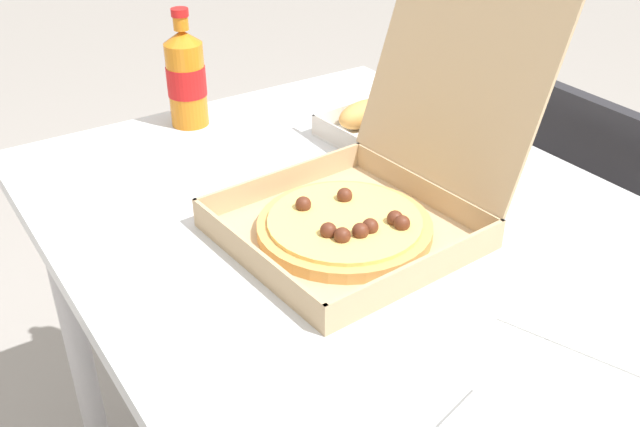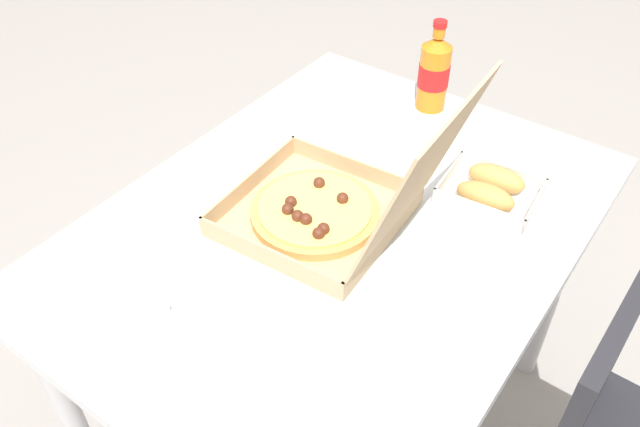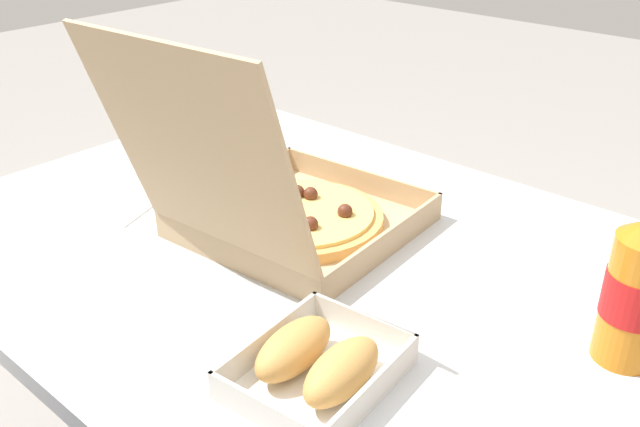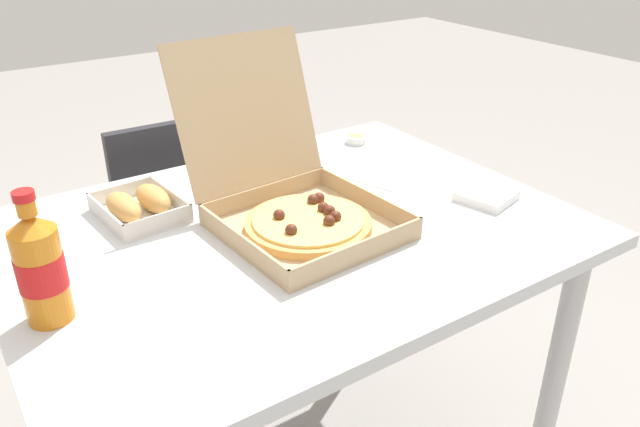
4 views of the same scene
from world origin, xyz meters
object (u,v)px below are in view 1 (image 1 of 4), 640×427
Objects in this scene: pizza_box_open at (367,198)px; cola_bottle at (186,77)px; paper_menu at (602,320)px; chair at (593,237)px; bread_side_box at (376,122)px.

cola_bottle is at bearing -173.48° from pizza_box_open.
paper_menu is at bearing 11.51° from cola_bottle.
chair is 1.87× the size of pizza_box_open.
pizza_box_open is at bearing -86.10° from chair.
pizza_box_open reaches higher than bread_side_box.
chair is at bearing 57.76° from cola_bottle.
paper_menu is at bearing -9.63° from bread_side_box.
bread_side_box is at bearing 150.13° from paper_menu.
pizza_box_open is 1.99× the size of cola_bottle.
pizza_box_open reaches higher than paper_menu.
paper_menu is at bearing 18.56° from pizza_box_open.
bread_side_box is (-0.26, 0.21, -0.03)m from pizza_box_open.
chair is 0.58m from bread_side_box.
paper_menu is (0.83, 0.17, -0.09)m from cola_bottle.
cola_bottle is at bearing -122.24° from chair.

